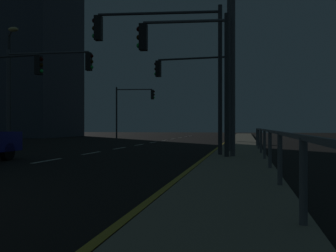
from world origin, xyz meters
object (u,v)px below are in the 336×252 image
object	(u,v)px
traffic_light_far_center	(196,80)
street_lamp_far_end	(235,24)
traffic_light_near_right	(133,102)
building_distant	(5,48)
street_lamp_median	(223,50)
traffic_light_far_left	(164,49)
traffic_light_far_right	(15,81)
traffic_light_mid_right	(186,57)
street_lamp_corner	(10,76)
traffic_light_near_left	(45,77)

from	to	relation	value
traffic_light_far_center	street_lamp_far_end	world-z (taller)	street_lamp_far_end
traffic_light_near_right	street_lamp_far_end	bearing A→B (deg)	-65.21
traffic_light_far_center	building_distant	world-z (taller)	building_distant
building_distant	street_lamp_median	bearing A→B (deg)	-41.33
traffic_light_far_center	building_distant	distance (m)	31.14
traffic_light_far_left	street_lamp_far_end	world-z (taller)	street_lamp_far_end
traffic_light_far_left	traffic_light_far_right	distance (m)	9.08
street_lamp_far_end	street_lamp_median	distance (m)	2.90
traffic_light_far_center	street_lamp_median	world-z (taller)	street_lamp_median
traffic_light_mid_right	traffic_light_far_center	bearing A→B (deg)	94.91
street_lamp_far_end	traffic_light_far_right	bearing A→B (deg)	162.87
traffic_light_near_right	street_lamp_corner	xyz separation A→B (m)	(-2.08, -17.62, 0.41)
traffic_light_far_center	building_distant	xyz separation A→B (m)	(-24.53, 18.07, 6.40)
traffic_light_far_right	street_lamp_far_end	xyz separation A→B (m)	(11.15, -3.44, 1.46)
street_lamp_corner	building_distant	world-z (taller)	building_distant
traffic_light_far_right	street_lamp_median	size ratio (longest dim) A/B	0.68
traffic_light_mid_right	traffic_light_near_right	bearing A→B (deg)	110.66
traffic_light_far_left	traffic_light_near_left	bearing A→B (deg)	148.66
street_lamp_far_end	building_distant	distance (m)	37.82
traffic_light_far_left	street_lamp_far_end	xyz separation A→B (m)	(2.69, -0.21, 0.77)
street_lamp_median	street_lamp_corner	size ratio (longest dim) A/B	1.12
traffic_light_near_left	street_lamp_median	size ratio (longest dim) A/B	0.74
traffic_light_mid_right	building_distant	bearing A→B (deg)	133.45
traffic_light_far_center	traffic_light_mid_right	bearing A→B (deg)	-85.09
traffic_light_mid_right	traffic_light_far_right	size ratio (longest dim) A/B	1.01
traffic_light_mid_right	traffic_light_near_right	xyz separation A→B (m)	(-8.93, 23.69, -0.05)
traffic_light_far_center	traffic_light_far_right	bearing A→B (deg)	-152.80
traffic_light_far_left	building_distant	distance (m)	35.93
traffic_light_far_right	street_lamp_corner	bearing A→B (deg)	128.52
traffic_light_mid_right	traffic_light_near_left	size ratio (longest dim) A/B	0.94
traffic_light_far_center	building_distant	size ratio (longest dim) A/B	0.26
street_lamp_corner	street_lamp_far_end	bearing A→B (deg)	-22.97
traffic_light_mid_right	street_lamp_far_end	bearing A→B (deg)	22.21
street_lamp_corner	building_distant	distance (m)	25.83
traffic_light_far_left	street_lamp_corner	xyz separation A→B (m)	(-10.01, 5.17, -0.15)
building_distant	traffic_light_mid_right	bearing A→B (deg)	-46.55
traffic_light_far_center	street_lamp_median	xyz separation A→B (m)	(1.82, -5.11, 0.68)
traffic_light_near_left	street_lamp_corner	world-z (taller)	street_lamp_corner
traffic_light_mid_right	building_distant	size ratio (longest dim) A/B	0.25
traffic_light_far_right	building_distant	world-z (taller)	building_distant
traffic_light_near_right	building_distant	distance (m)	17.89
traffic_light_far_right	traffic_light_far_center	bearing A→B (deg)	27.20
traffic_light_near_right	street_lamp_far_end	xyz separation A→B (m)	(10.62, -23.00, 1.33)
traffic_light_mid_right	traffic_light_far_left	xyz separation A→B (m)	(-1.00, 0.90, 0.51)
traffic_light_far_left	street_lamp_median	bearing A→B (deg)	51.30
traffic_light_far_right	street_lamp_far_end	bearing A→B (deg)	-17.13
traffic_light_far_right	building_distant	bearing A→B (deg)	125.03
traffic_light_far_right	building_distant	xyz separation A→B (m)	(-15.81, 22.55, 6.78)
traffic_light_near_left	traffic_light_near_right	bearing A→B (deg)	91.25
traffic_light_far_left	traffic_light_far_right	world-z (taller)	traffic_light_far_left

